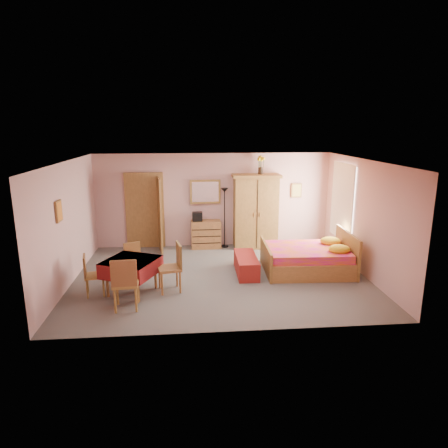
{
  "coord_description": "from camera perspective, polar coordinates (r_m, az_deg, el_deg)",
  "views": [
    {
      "loc": [
        -0.68,
        -8.47,
        3.31
      ],
      "look_at": [
        0.1,
        0.3,
        1.15
      ],
      "focal_mm": 32.0,
      "sensor_mm": 36.0,
      "label": 1
    }
  ],
  "objects": [
    {
      "name": "stereo",
      "position": [
        10.97,
        -3.84,
        1.06
      ],
      "size": [
        0.28,
        0.21,
        0.25
      ],
      "primitive_type": "cube",
      "rotation": [
        0.0,
        0.0,
        0.03
      ],
      "color": "black",
      "rests_on": "chest_of_drawers"
    },
    {
      "name": "wall_back",
      "position": [
        11.17,
        -1.51,
        3.42
      ],
      "size": [
        6.5,
        0.1,
        2.6
      ],
      "primitive_type": "cube",
      "color": "#C6938F",
      "rests_on": "floor"
    },
    {
      "name": "sunflower_vase",
      "position": [
        10.97,
        5.27,
        8.41
      ],
      "size": [
        0.2,
        0.2,
        0.49
      ],
      "primitive_type": "cube",
      "rotation": [
        0.0,
        0.0,
        0.02
      ],
      "color": "yellow",
      "rests_on": "wardrobe"
    },
    {
      "name": "chair_west",
      "position": [
        8.45,
        -18.0,
        -6.93
      ],
      "size": [
        0.45,
        0.45,
        0.84
      ],
      "primitive_type": "cube",
      "rotation": [
        0.0,
        0.0,
        -1.36
      ],
      "color": "#A77838",
      "rests_on": "floor"
    },
    {
      "name": "bench",
      "position": [
        9.26,
        3.2,
        -5.82
      ],
      "size": [
        0.48,
        1.25,
        0.41
      ],
      "primitive_type": "cube",
      "rotation": [
        0.0,
        0.0,
        -0.02
      ],
      "color": "maroon",
      "rests_on": "floor"
    },
    {
      "name": "chest_of_drawers",
      "position": [
        11.11,
        -2.58,
        -1.49
      ],
      "size": [
        0.82,
        0.42,
        0.77
      ],
      "primitive_type": "cube",
      "rotation": [
        0.0,
        0.0,
        0.01
      ],
      "color": "#966032",
      "rests_on": "floor"
    },
    {
      "name": "wall_mirror",
      "position": [
        11.07,
        -2.69,
        4.62
      ],
      "size": [
        0.85,
        0.07,
        0.67
      ],
      "primitive_type": "cube",
      "rotation": [
        0.0,
        0.0,
        0.04
      ],
      "color": "silver",
      "rests_on": "wall_back"
    },
    {
      "name": "floor_lamp",
      "position": [
        11.07,
        0.08,
        0.88
      ],
      "size": [
        0.28,
        0.28,
        1.67
      ],
      "primitive_type": "cube",
      "rotation": [
        0.0,
        0.0,
        0.39
      ],
      "color": "black",
      "rests_on": "floor"
    },
    {
      "name": "wall_left",
      "position": [
        9.07,
        -21.39,
        0.02
      ],
      "size": [
        0.1,
        5.0,
        2.6
      ],
      "primitive_type": "cube",
      "color": "#C6938F",
      "rests_on": "floor"
    },
    {
      "name": "wardrobe",
      "position": [
        11.07,
        4.53,
        1.83
      ],
      "size": [
        1.31,
        0.67,
        2.05
      ],
      "primitive_type": "cube",
      "rotation": [
        0.0,
        0.0,
        -0.0
      ],
      "color": "olive",
      "rests_on": "floor"
    },
    {
      "name": "ceiling",
      "position": [
        8.52,
        -0.5,
        9.01
      ],
      "size": [
        6.5,
        6.5,
        0.0
      ],
      "primitive_type": "plane",
      "rotation": [
        3.14,
        0.0,
        0.0
      ],
      "color": "brown",
      "rests_on": "wall_back"
    },
    {
      "name": "picture_left",
      "position": [
        8.42,
        -22.54,
        1.7
      ],
      "size": [
        0.04,
        0.32,
        0.42
      ],
      "primitive_type": "cube",
      "color": "orange",
      "rests_on": "wall_left"
    },
    {
      "name": "chair_east",
      "position": [
        8.27,
        -7.81,
        -6.21
      ],
      "size": [
        0.54,
        0.54,
        1.0
      ],
      "primitive_type": "cube",
      "rotation": [
        0.0,
        0.0,
        1.77
      ],
      "color": "#A26A37",
      "rests_on": "floor"
    },
    {
      "name": "chair_south",
      "position": [
        7.65,
        -13.87,
        -8.14
      ],
      "size": [
        0.49,
        0.49,
        1.01
      ],
      "primitive_type": "cube",
      "rotation": [
        0.0,
        0.0,
        0.06
      ],
      "color": "#A57938",
      "rests_on": "floor"
    },
    {
      "name": "chair_north",
      "position": [
        8.99,
        -12.64,
        -5.37
      ],
      "size": [
        0.49,
        0.49,
        0.82
      ],
      "primitive_type": "cube",
      "rotation": [
        0.0,
        0.0,
        3.54
      ],
      "color": "#A26B37",
      "rests_on": "floor"
    },
    {
      "name": "bed",
      "position": [
        9.51,
        11.75,
        -3.92
      ],
      "size": [
        2.07,
        1.66,
        0.93
      ],
      "primitive_type": "cube",
      "rotation": [
        0.0,
        0.0,
        -0.04
      ],
      "color": "#CB1388",
      "rests_on": "floor"
    },
    {
      "name": "doorway",
      "position": [
        11.24,
        -11.21,
        1.79
      ],
      "size": [
        1.06,
        0.12,
        2.15
      ],
      "primitive_type": "cube",
      "color": "#9E6B35",
      "rests_on": "floor"
    },
    {
      "name": "floor",
      "position": [
        9.12,
        -0.46,
        -7.5
      ],
      "size": [
        6.5,
        6.5,
        0.0
      ],
      "primitive_type": "plane",
      "color": "#67615A",
      "rests_on": "ground"
    },
    {
      "name": "window",
      "position": [
        10.59,
        16.59,
        3.09
      ],
      "size": [
        0.08,
        1.4,
        1.95
      ],
      "primitive_type": "cube",
      "color": "white",
      "rests_on": "wall_right"
    },
    {
      "name": "dining_table",
      "position": [
        8.38,
        -13.03,
        -7.25
      ],
      "size": [
        1.27,
        1.27,
        0.7
      ],
      "primitive_type": "cube",
      "rotation": [
        0.0,
        0.0,
        -0.42
      ],
      "color": "maroon",
      "rests_on": "floor"
    },
    {
      "name": "picture_back",
      "position": [
        11.48,
        10.31,
        4.75
      ],
      "size": [
        0.3,
        0.04,
        0.4
      ],
      "primitive_type": "cube",
      "color": "#D8BF59",
      "rests_on": "wall_back"
    },
    {
      "name": "wall_front",
      "position": [
        6.33,
        1.35,
        -4.72
      ],
      "size": [
        6.5,
        0.1,
        2.6
      ],
      "primitive_type": "cube",
      "color": "#C6938F",
      "rests_on": "floor"
    },
    {
      "name": "wall_right",
      "position": [
        9.55,
        19.35,
        0.85
      ],
      "size": [
        0.1,
        5.0,
        2.6
      ],
      "primitive_type": "cube",
      "color": "#C6938F",
      "rests_on": "floor"
    }
  ]
}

